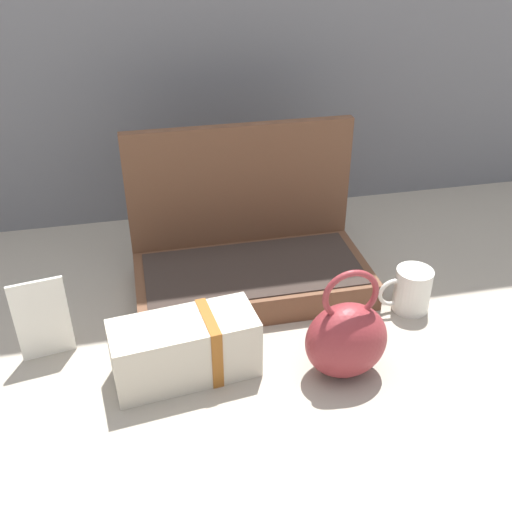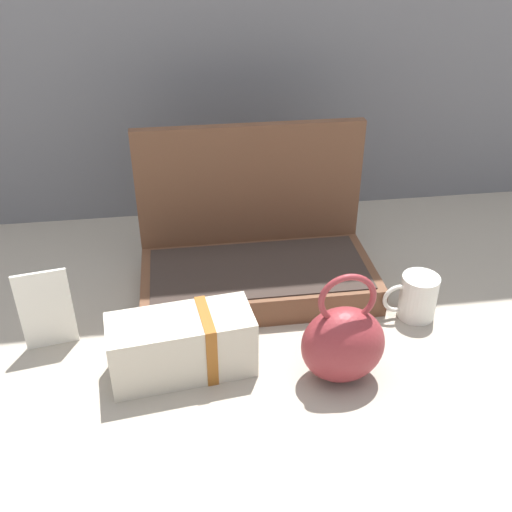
# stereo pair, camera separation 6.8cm
# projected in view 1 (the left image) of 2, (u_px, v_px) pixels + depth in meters

# --- Properties ---
(ground_plane) EXTENTS (6.00, 6.00, 0.00)m
(ground_plane) POSITION_uv_depth(u_px,v_px,m) (240.00, 335.00, 1.19)
(ground_plane) COLOR #9E9384
(open_suitcase) EXTENTS (0.51, 0.27, 0.34)m
(open_suitcase) POSITION_uv_depth(u_px,v_px,m) (249.00, 252.00, 1.31)
(open_suitcase) COLOR brown
(open_suitcase) RESTS_ON ground_plane
(teal_pouch_handbag) EXTENTS (0.15, 0.11, 0.23)m
(teal_pouch_handbag) POSITION_uv_depth(u_px,v_px,m) (346.00, 339.00, 1.06)
(teal_pouch_handbag) COLOR maroon
(teal_pouch_handbag) RESTS_ON ground_plane
(cream_toiletry_bag) EXTENTS (0.27, 0.14, 0.12)m
(cream_toiletry_bag) POSITION_uv_depth(u_px,v_px,m) (187.00, 348.00, 1.07)
(cream_toiletry_bag) COLOR beige
(cream_toiletry_bag) RESTS_ON ground_plane
(coffee_mug) EXTENTS (0.11, 0.08, 0.10)m
(coffee_mug) POSITION_uv_depth(u_px,v_px,m) (411.00, 290.00, 1.24)
(coffee_mug) COLOR silver
(coffee_mug) RESTS_ON ground_plane
(info_card_left) EXTENTS (0.10, 0.02, 0.17)m
(info_card_left) POSITION_uv_depth(u_px,v_px,m) (42.00, 319.00, 1.10)
(info_card_left) COLOR white
(info_card_left) RESTS_ON ground_plane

